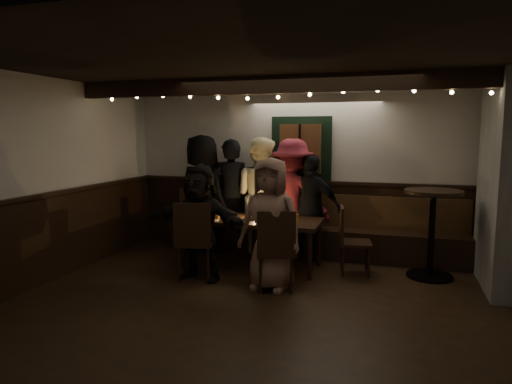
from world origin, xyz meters
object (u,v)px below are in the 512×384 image
(chair_near_right, at_px, (276,246))
(person_d, at_px, (292,198))
(person_f, at_px, (200,222))
(chair_near_left, at_px, (194,236))
(person_c, at_px, (261,196))
(dining_table, at_px, (252,223))
(person_e, at_px, (312,208))
(high_top, at_px, (432,222))
(person_a, at_px, (202,193))
(person_b, at_px, (231,196))
(person_g, at_px, (270,224))
(chair_end, at_px, (349,236))

(chair_near_right, relative_size, person_d, 0.55)
(chair_near_right, bearing_deg, person_f, 170.19)
(chair_near_left, relative_size, person_c, 0.56)
(dining_table, bearing_deg, person_e, 40.87)
(chair_near_right, height_order, high_top, high_top)
(person_a, bearing_deg, person_d, -155.53)
(person_b, distance_m, person_d, 0.99)
(person_f, bearing_deg, high_top, 27.71)
(chair_near_right, relative_size, person_e, 0.63)
(person_b, relative_size, person_f, 1.19)
(person_a, height_order, person_d, person_a)
(chair_near_right, xyz_separation_m, person_f, (-1.06, 0.18, 0.19))
(chair_near_left, height_order, person_g, person_g)
(person_c, bearing_deg, high_top, -169.95)
(high_top, xyz_separation_m, person_f, (-2.87, -0.96, 0.02))
(person_c, height_order, person_f, person_c)
(chair_end, bearing_deg, person_a, 167.56)
(person_a, xyz_separation_m, person_e, (1.77, 0.02, -0.15))
(person_b, distance_m, person_g, 1.87)
(high_top, distance_m, person_g, 2.17)
(person_e, bearing_deg, high_top, -178.47)
(high_top, distance_m, person_a, 3.45)
(person_a, relative_size, person_g, 1.16)
(person_b, bearing_deg, person_f, 84.22)
(dining_table, distance_m, chair_near_left, 0.96)
(person_f, height_order, person_g, person_g)
(person_c, relative_size, person_g, 1.14)
(person_c, bearing_deg, chair_end, 176.87)
(chair_end, relative_size, person_b, 0.51)
(high_top, bearing_deg, person_a, 173.84)
(person_b, bearing_deg, person_g, 115.37)
(chair_end, xyz_separation_m, person_d, (-0.93, 0.65, 0.39))
(chair_near_left, distance_m, person_a, 1.55)
(person_g, bearing_deg, person_d, 98.25)
(person_a, bearing_deg, person_b, -148.67)
(person_b, xyz_separation_m, person_g, (1.07, -1.52, -0.10))
(chair_near_left, xyz_separation_m, person_f, (0.04, 0.09, 0.17))
(dining_table, height_order, person_a, person_a)
(chair_end, relative_size, person_e, 0.58)
(person_g, bearing_deg, person_c, 115.91)
(dining_table, relative_size, chair_near_left, 1.88)
(chair_near_left, bearing_deg, person_c, 75.02)
(chair_near_left, distance_m, person_c, 1.66)
(person_e, bearing_deg, person_d, -4.17)
(chair_near_right, relative_size, person_c, 0.55)
(person_a, distance_m, person_b, 0.47)
(dining_table, height_order, person_g, person_g)
(chair_near_right, height_order, person_a, person_a)
(person_a, height_order, person_f, person_a)
(dining_table, xyz_separation_m, person_d, (0.41, 0.75, 0.27))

